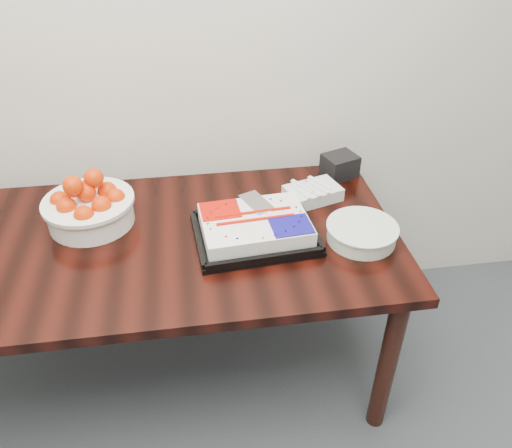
{
  "coord_description": "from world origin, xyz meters",
  "views": [
    {
      "loc": [
        0.16,
        0.51,
        1.86
      ],
      "look_at": [
        0.37,
        1.93,
        0.83
      ],
      "focal_mm": 35.0,
      "sensor_mm": 36.0,
      "label": 1
    }
  ],
  "objects": [
    {
      "name": "tangerine_bowl",
      "position": [
        -0.23,
        2.14,
        0.84
      ],
      "size": [
        0.34,
        0.34,
        0.21
      ],
      "color": "white",
      "rests_on": "table"
    },
    {
      "name": "table",
      "position": [
        0.0,
        2.0,
        0.66
      ],
      "size": [
        1.8,
        0.9,
        0.75
      ],
      "color": "black",
      "rests_on": "ground"
    },
    {
      "name": "napkin_box",
      "position": [
        0.8,
        2.35,
        0.8
      ],
      "size": [
        0.17,
        0.16,
        0.1
      ],
      "primitive_type": "cube",
      "rotation": [
        0.0,
        0.0,
        0.34
      ],
      "color": "black",
      "rests_on": "table"
    },
    {
      "name": "fork_bag",
      "position": [
        0.64,
        2.18,
        0.78
      ],
      "size": [
        0.25,
        0.2,
        0.06
      ],
      "color": "silver",
      "rests_on": "table"
    },
    {
      "name": "cake_tray",
      "position": [
        0.37,
        1.96,
        0.79
      ],
      "size": [
        0.46,
        0.37,
        0.09
      ],
      "color": "black",
      "rests_on": "table"
    },
    {
      "name": "plate_stack",
      "position": [
        0.75,
        1.88,
        0.78
      ],
      "size": [
        0.26,
        0.26,
        0.06
      ],
      "color": "white",
      "rests_on": "table"
    }
  ]
}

